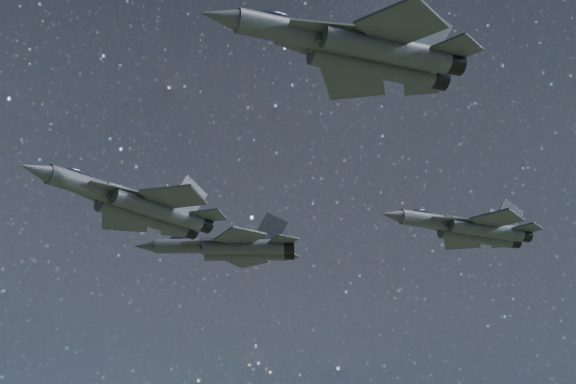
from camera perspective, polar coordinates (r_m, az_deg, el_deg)
name	(u,v)px	position (r m, az deg, el deg)	size (l,w,h in m)	color
jet_lead	(136,205)	(71.03, -9.78, -0.81)	(17.30, 11.47, 4.41)	#2C3238
jet_left	(231,248)	(87.55, -3.72, -3.61)	(16.50, 10.88, 4.23)	#2C3238
jet_right	(359,49)	(59.36, 4.60, 9.19)	(18.72, 13.32, 4.77)	#2C3238
jet_slot	(469,228)	(82.13, 11.63, -2.33)	(15.35, 10.92, 3.91)	#2C3238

